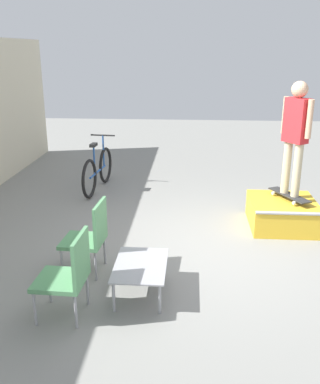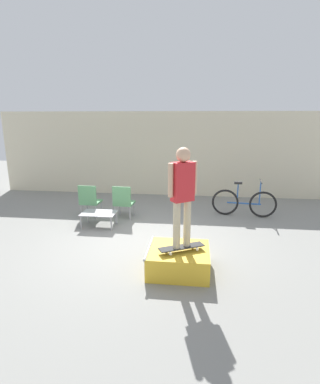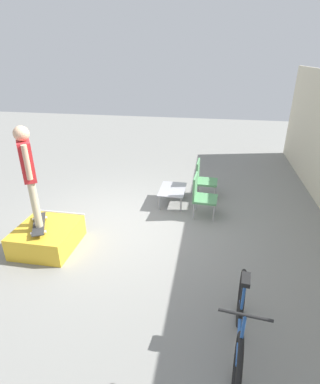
% 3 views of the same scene
% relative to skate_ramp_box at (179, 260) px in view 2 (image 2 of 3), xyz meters
% --- Properties ---
extents(ground_plane, '(24.00, 24.00, 0.00)m').
position_rel_skate_ramp_box_xyz_m(ground_plane, '(-1.00, 1.14, -0.22)').
color(ground_plane, gray).
extents(house_wall_back, '(12.00, 0.06, 3.00)m').
position_rel_skate_ramp_box_xyz_m(house_wall_back, '(-1.00, 5.60, 1.28)').
color(house_wall_back, beige).
rests_on(house_wall_back, ground_plane).
extents(skate_ramp_box, '(1.14, 1.05, 0.46)m').
position_rel_skate_ramp_box_xyz_m(skate_ramp_box, '(0.00, 0.00, 0.00)').
color(skate_ramp_box, gold).
rests_on(skate_ramp_box, ground_plane).
extents(skateboard_on_ramp, '(0.84, 0.56, 0.07)m').
position_rel_skate_ramp_box_xyz_m(skateboard_on_ramp, '(0.05, -0.09, 0.30)').
color(skateboard_on_ramp, '#2D2D2D').
rests_on(skateboard_on_ramp, skate_ramp_box).
extents(person_skater, '(0.48, 0.38, 1.79)m').
position_rel_skate_ramp_box_xyz_m(person_skater, '(0.05, -0.09, 1.37)').
color(person_skater, '#C6B793').
rests_on(person_skater, skateboard_on_ramp).
extents(coffee_table, '(0.89, 0.61, 0.38)m').
position_rel_skate_ramp_box_xyz_m(coffee_table, '(-2.21, 2.08, 0.12)').
color(coffee_table, '#9E9EA3').
rests_on(coffee_table, ground_plane).
extents(patio_chair_left, '(0.54, 0.54, 0.96)m').
position_rel_skate_ramp_box_xyz_m(patio_chair_left, '(-2.71, 2.78, 0.31)').
color(patio_chair_left, '#99999E').
rests_on(patio_chair_left, ground_plane).
extents(patio_chair_right, '(0.55, 0.55, 0.96)m').
position_rel_skate_ramp_box_xyz_m(patio_chair_right, '(-1.73, 2.78, 0.31)').
color(patio_chair_right, '#99999E').
rests_on(patio_chair_right, ground_plane).
extents(bicycle, '(1.82, 0.52, 1.07)m').
position_rel_skate_ramp_box_xyz_m(bicycle, '(1.68, 3.41, 0.19)').
color(bicycle, black).
rests_on(bicycle, ground_plane).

